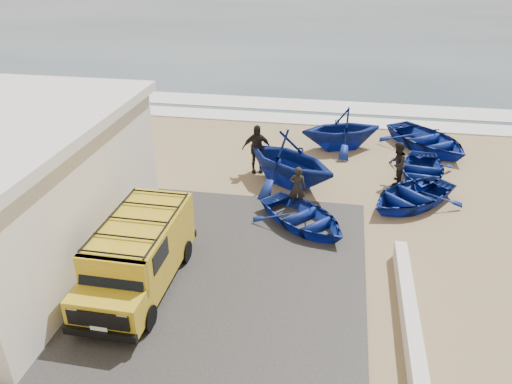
{
  "coord_description": "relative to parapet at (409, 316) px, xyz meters",
  "views": [
    {
      "loc": [
        2.91,
        -13.07,
        8.69
      ],
      "look_at": [
        0.41,
        1.16,
        1.2
      ],
      "focal_mm": 35.0,
      "sensor_mm": 36.0,
      "label": 1
    }
  ],
  "objects": [
    {
      "name": "ground",
      "position": [
        -5.0,
        3.0,
        -0.28
      ],
      "size": [
        160.0,
        160.0,
        0.0
      ],
      "primitive_type": "plane",
      "color": "#9A8159"
    },
    {
      "name": "slab",
      "position": [
        -7.0,
        1.0,
        -0.25
      ],
      "size": [
        12.0,
        10.0,
        0.05
      ],
      "primitive_type": "cube",
      "color": "#393734",
      "rests_on": "ground"
    },
    {
      "name": "ocean",
      "position": [
        -5.0,
        59.0,
        -0.27
      ],
      "size": [
        180.0,
        88.0,
        0.01
      ],
      "primitive_type": "cube",
      "color": "#385166",
      "rests_on": "ground"
    },
    {
      "name": "surf_line",
      "position": [
        -5.0,
        15.0,
        -0.25
      ],
      "size": [
        180.0,
        1.6,
        0.06
      ],
      "primitive_type": "cube",
      "color": "white",
      "rests_on": "ground"
    },
    {
      "name": "surf_wash",
      "position": [
        -5.0,
        17.5,
        -0.26
      ],
      "size": [
        180.0,
        2.2,
        0.04
      ],
      "primitive_type": "cube",
      "color": "white",
      "rests_on": "ground"
    },
    {
      "name": "parapet",
      "position": [
        0.0,
        0.0,
        0.0
      ],
      "size": [
        0.35,
        6.0,
        0.55
      ],
      "primitive_type": "cube",
      "color": "silver",
      "rests_on": "ground"
    },
    {
      "name": "van",
      "position": [
        -7.13,
        0.37,
        0.79
      ],
      "size": [
        1.94,
        4.66,
        1.99
      ],
      "rotation": [
        0.0,
        0.0,
        -0.01
      ],
      "color": "gold",
      "rests_on": "ground"
    },
    {
      "name": "boat_near_left",
      "position": [
        -3.0,
        4.23,
        0.09
      ],
      "size": [
        4.3,
        4.23,
        0.73
      ],
      "primitive_type": "imported",
      "rotation": [
        0.0,
        0.0,
        0.83
      ],
      "color": "navy",
      "rests_on": "ground"
    },
    {
      "name": "boat_near_right",
      "position": [
        0.64,
        6.41,
        0.11
      ],
      "size": [
        4.53,
        4.52,
        0.77
      ],
      "primitive_type": "imported",
      "rotation": [
        0.0,
        0.0,
        -0.79
      ],
      "color": "navy",
      "rests_on": "ground"
    },
    {
      "name": "boat_mid_left",
      "position": [
        -3.86,
        7.3,
        0.81
      ],
      "size": [
        5.39,
        5.23,
        2.17
      ],
      "primitive_type": "imported",
      "rotation": [
        0.0,
        0.0,
        0.99
      ],
      "color": "navy",
      "rests_on": "ground"
    },
    {
      "name": "boat_mid_right",
      "position": [
        1.29,
        8.77,
        0.09
      ],
      "size": [
        2.97,
        3.85,
        0.74
      ],
      "primitive_type": "imported",
      "rotation": [
        0.0,
        0.0,
        -0.13
      ],
      "color": "navy",
      "rests_on": "ground"
    },
    {
      "name": "boat_far_left",
      "position": [
        -1.99,
        11.37,
        0.68
      ],
      "size": [
        4.5,
        4.22,
        1.91
      ],
      "primitive_type": "imported",
      "rotation": [
        0.0,
        0.0,
        -1.2
      ],
      "color": "navy",
      "rests_on": "ground"
    },
    {
      "name": "boat_far_right",
      "position": [
        1.89,
        11.96,
        0.18
      ],
      "size": [
        5.1,
        5.39,
        0.91
      ],
      "primitive_type": "imported",
      "rotation": [
        0.0,
        0.0,
        0.62
      ],
      "color": "navy",
      "rests_on": "ground"
    },
    {
      "name": "fisherman_front",
      "position": [
        -3.35,
        5.49,
        0.52
      ],
      "size": [
        0.6,
        0.4,
        1.6
      ],
      "primitive_type": "imported",
      "rotation": [
        0.0,
        0.0,
        3.17
      ],
      "color": "black",
      "rests_on": "ground"
    },
    {
      "name": "fisherman_middle",
      "position": [
        0.22,
        8.15,
        0.57
      ],
      "size": [
        0.81,
        0.95,
        1.68
      ],
      "primitive_type": "imported",
      "rotation": [
        0.0,
        0.0,
        -1.81
      ],
      "color": "black",
      "rests_on": "ground"
    },
    {
      "name": "fisherman_back",
      "position": [
        -5.29,
        8.27,
        0.73
      ],
      "size": [
        1.27,
        0.79,
        2.01
      ],
      "primitive_type": "imported",
      "rotation": [
        0.0,
        0.0,
        0.28
      ],
      "color": "black",
      "rests_on": "ground"
    }
  ]
}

